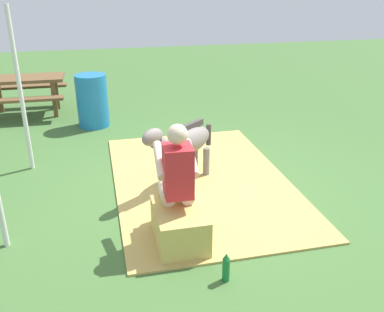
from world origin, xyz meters
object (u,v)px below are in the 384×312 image
object	(u,v)px
person_seated	(177,176)
tent_pole_right	(20,92)
hay_bale	(180,226)
pony_standing	(184,143)
soda_bottle	(226,267)
picnic_bench	(25,86)
water_barrel	(92,101)

from	to	relation	value
person_seated	tent_pole_right	world-z (taller)	tent_pole_right
hay_bale	person_seated	size ratio (longest dim) A/B	0.56
hay_bale	tent_pole_right	bearing A→B (deg)	36.51
pony_standing	soda_bottle	world-z (taller)	pony_standing
person_seated	picnic_bench	bearing A→B (deg)	23.01
tent_pole_right	picnic_bench	world-z (taller)	tent_pole_right
hay_bale	tent_pole_right	size ratio (longest dim) A/B	0.32
hay_bale	water_barrel	distance (m)	4.10
pony_standing	tent_pole_right	world-z (taller)	tent_pole_right
soda_bottle	water_barrel	distance (m)	4.82
soda_bottle	tent_pole_right	world-z (taller)	tent_pole_right
person_seated	pony_standing	distance (m)	1.22
soda_bottle	person_seated	bearing A→B (deg)	18.94
pony_standing	tent_pole_right	size ratio (longest dim) A/B	0.50
hay_bale	soda_bottle	distance (m)	0.73
pony_standing	soda_bottle	distance (m)	2.05
pony_standing	water_barrel	size ratio (longest dim) A/B	1.18
person_seated	pony_standing	size ratio (longest dim) A/B	1.15
tent_pole_right	person_seated	bearing A→B (deg)	-141.42
picnic_bench	water_barrel	bearing A→B (deg)	-128.59
pony_standing	soda_bottle	bearing A→B (deg)	178.81
pony_standing	water_barrel	distance (m)	2.91
hay_bale	person_seated	bearing A→B (deg)	-1.89
hay_bale	water_barrel	size ratio (longest dim) A/B	0.75
water_barrel	picnic_bench	size ratio (longest dim) A/B	0.63
water_barrel	picnic_bench	distance (m)	1.63
picnic_bench	hay_bale	bearing A→B (deg)	-157.69
soda_bottle	water_barrel	size ratio (longest dim) A/B	0.31
person_seated	water_barrel	size ratio (longest dim) A/B	1.35
tent_pole_right	water_barrel	bearing A→B (deg)	-27.98
water_barrel	tent_pole_right	bearing A→B (deg)	152.02
soda_bottle	pony_standing	bearing A→B (deg)	-1.19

